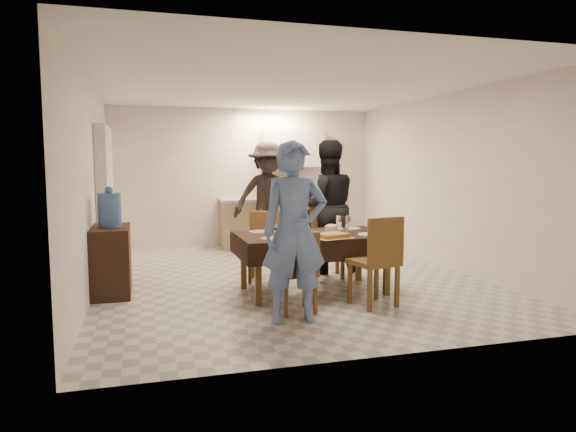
% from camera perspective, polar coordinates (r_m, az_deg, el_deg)
% --- Properties ---
extents(floor, '(5.00, 6.00, 0.02)m').
position_cam_1_polar(floor, '(7.14, -0.08, -6.86)').
color(floor, beige).
rests_on(floor, ground).
extents(ceiling, '(5.00, 6.00, 0.02)m').
position_cam_1_polar(ceiling, '(7.04, -0.09, 14.26)').
color(ceiling, white).
rests_on(ceiling, wall_back).
extents(wall_back, '(5.00, 0.02, 2.60)m').
position_cam_1_polar(wall_back, '(9.89, -4.79, 4.30)').
color(wall_back, silver).
rests_on(wall_back, floor).
extents(wall_front, '(5.00, 0.02, 2.60)m').
position_cam_1_polar(wall_front, '(4.16, 11.13, 1.90)').
color(wall_front, silver).
rests_on(wall_front, floor).
extents(wall_left, '(0.02, 6.00, 2.60)m').
position_cam_1_polar(wall_left, '(6.74, -21.05, 3.14)').
color(wall_left, silver).
rests_on(wall_left, floor).
extents(wall_right, '(0.02, 6.00, 2.60)m').
position_cam_1_polar(wall_right, '(8.01, 17.44, 3.66)').
color(wall_right, silver).
rests_on(wall_right, floor).
extents(stub_partition, '(0.15, 1.40, 2.10)m').
position_cam_1_polar(stub_partition, '(7.94, -19.62, 1.76)').
color(stub_partition, white).
rests_on(stub_partition, floor).
extents(kitchen_base_cabinet, '(2.20, 0.60, 0.86)m').
position_cam_1_polar(kitchen_base_cabinet, '(9.77, -0.93, -0.81)').
color(kitchen_base_cabinet, tan).
rests_on(kitchen_base_cabinet, floor).
extents(kitchen_worktop, '(2.24, 0.64, 0.05)m').
position_cam_1_polar(kitchen_worktop, '(9.73, -0.94, 1.85)').
color(kitchen_worktop, '#B5B5B0').
rests_on(kitchen_worktop, kitchen_base_cabinet).
extents(upper_cabinet, '(1.20, 0.34, 0.70)m').
position_cam_1_polar(upper_cabinet, '(9.92, 0.53, 7.51)').
color(upper_cabinet, white).
rests_on(upper_cabinet, wall_back).
extents(dining_table, '(1.86, 1.10, 0.72)m').
position_cam_1_polar(dining_table, '(6.25, 2.85, -2.29)').
color(dining_table, black).
rests_on(dining_table, floor).
extents(chair_near_left, '(0.42, 0.42, 0.47)m').
position_cam_1_polar(chair_near_left, '(5.36, 1.10, -5.34)').
color(chair_near_left, brown).
rests_on(chair_near_left, floor).
extents(chair_near_right, '(0.54, 0.54, 0.54)m').
position_cam_1_polar(chair_near_right, '(5.66, 9.92, -4.01)').
color(chair_near_right, brown).
rests_on(chair_near_right, floor).
extents(chair_far_left, '(0.53, 0.54, 0.50)m').
position_cam_1_polar(chair_far_left, '(6.78, -2.56, -2.69)').
color(chair_far_left, brown).
rests_on(chair_far_left, floor).
extents(chair_far_right, '(0.53, 0.53, 0.54)m').
position_cam_1_polar(chair_far_right, '(7.02, 4.63, -1.99)').
color(chair_far_right, brown).
rests_on(chair_far_right, floor).
extents(console, '(0.44, 0.88, 0.82)m').
position_cam_1_polar(console, '(6.57, -19.04, -4.68)').
color(console, black).
rests_on(console, floor).
extents(water_jug, '(0.27, 0.27, 0.41)m').
position_cam_1_polar(water_jug, '(6.49, -19.22, 0.64)').
color(water_jug, '#4468AC').
rests_on(water_jug, console).
extents(wine_bottle, '(0.07, 0.07, 0.30)m').
position_cam_1_polar(wine_bottle, '(6.26, 2.28, -0.59)').
color(wine_bottle, black).
rests_on(wine_bottle, dining_table).
extents(water_pitcher, '(0.14, 0.14, 0.22)m').
position_cam_1_polar(water_pitcher, '(6.31, 6.01, -0.93)').
color(water_pitcher, white).
rests_on(water_pitcher, dining_table).
extents(savoury_tart, '(0.49, 0.43, 0.05)m').
position_cam_1_polar(savoury_tart, '(5.93, 4.94, -2.19)').
color(savoury_tart, '#AC7732').
rests_on(savoury_tart, dining_table).
extents(salad_bowl, '(0.17, 0.17, 0.07)m').
position_cam_1_polar(salad_bowl, '(6.51, 4.85, -1.38)').
color(salad_bowl, silver).
rests_on(salad_bowl, dining_table).
extents(mushroom_dish, '(0.20, 0.20, 0.03)m').
position_cam_1_polar(mushroom_dish, '(6.50, 1.64, -1.53)').
color(mushroom_dish, silver).
rests_on(mushroom_dish, dining_table).
extents(wine_glass_a, '(0.08, 0.08, 0.17)m').
position_cam_1_polar(wine_glass_a, '(5.85, -1.48, -1.68)').
color(wine_glass_a, white).
rests_on(wine_glass_a, dining_table).
extents(wine_glass_b, '(0.08, 0.08, 0.19)m').
position_cam_1_polar(wine_glass_b, '(6.66, 6.66, -0.71)').
color(wine_glass_b, white).
rests_on(wine_glass_b, dining_table).
extents(wine_glass_c, '(0.08, 0.08, 0.19)m').
position_cam_1_polar(wine_glass_c, '(6.46, 0.32, -0.89)').
color(wine_glass_c, white).
rests_on(wine_glass_c, dining_table).
extents(plate_near_left, '(0.25, 0.25, 0.01)m').
position_cam_1_polar(plate_near_left, '(5.80, -1.84, -2.54)').
color(plate_near_left, silver).
rests_on(plate_near_left, dining_table).
extents(plate_near_right, '(0.27, 0.27, 0.02)m').
position_cam_1_polar(plate_near_right, '(6.19, 9.01, -2.06)').
color(plate_near_right, silver).
rests_on(plate_near_right, dining_table).
extents(plate_far_left, '(0.27, 0.27, 0.02)m').
position_cam_1_polar(plate_far_left, '(6.38, -3.14, -1.76)').
color(plate_far_left, silver).
rests_on(plate_far_left, dining_table).
extents(plate_far_right, '(0.28, 0.28, 0.02)m').
position_cam_1_polar(plate_far_right, '(6.74, 6.88, -1.38)').
color(plate_far_right, silver).
rests_on(plate_far_right, dining_table).
extents(microwave, '(0.57, 0.38, 0.31)m').
position_cam_1_polar(microwave, '(9.80, 0.76, 2.94)').
color(microwave, white).
rests_on(microwave, kitchen_worktop).
extents(person_near, '(0.69, 0.49, 1.80)m').
position_cam_1_polar(person_near, '(5.07, 0.74, -1.79)').
color(person_near, '#5E79B1').
rests_on(person_near, floor).
extents(person_far, '(0.98, 0.79, 1.90)m').
position_cam_1_polar(person_far, '(7.39, 4.31, 1.02)').
color(person_far, black).
rests_on(person_far, floor).
extents(person_kitchen, '(1.26, 0.72, 1.95)m').
position_cam_1_polar(person_kitchen, '(9.21, -2.24, 2.16)').
color(person_kitchen, black).
rests_on(person_kitchen, floor).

